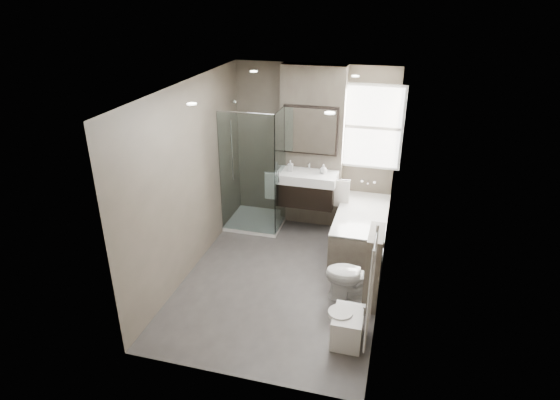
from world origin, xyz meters
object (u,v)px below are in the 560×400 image
(bathtub, at_px, (361,228))
(bidet, at_px, (347,326))
(vanity, at_px, (307,188))
(toilet, at_px, (353,276))

(bathtub, distance_m, bidet, 2.16)
(vanity, xyz_separation_m, bidet, (1.01, -2.48, -0.55))
(toilet, distance_m, bidet, 0.81)
(vanity, relative_size, bidet, 1.97)
(toilet, relative_size, bidet, 1.46)
(bathtub, distance_m, toilet, 1.37)
(bathtub, bearing_deg, toilet, -88.11)
(vanity, xyz_separation_m, toilet, (0.97, -1.69, -0.39))
(vanity, bearing_deg, toilet, -60.14)
(bathtub, height_order, bidet, bathtub)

